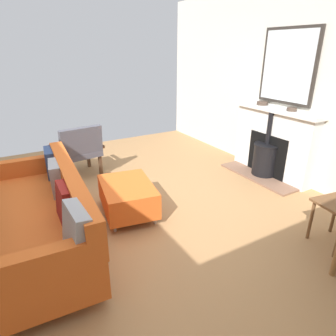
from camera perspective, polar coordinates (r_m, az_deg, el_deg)
ground_plane at (r=3.51m, az=-7.12°, el=-9.44°), size 5.08×6.05×0.01m
wall_left at (r=4.61m, az=23.33°, el=14.56°), size 0.12×6.05×2.70m
fireplace at (r=4.69m, az=19.40°, el=3.96°), size 0.54×1.43×1.03m
mirror_over_mantel at (r=4.57m, az=22.28°, el=17.81°), size 0.04×0.89×1.01m
mantel_bowl_near at (r=4.75m, az=17.87°, el=11.94°), size 0.17×0.17×0.05m
mantel_bowl_far at (r=4.42m, az=22.93°, el=10.52°), size 0.13×0.13×0.05m
sofa at (r=3.05m, az=-22.69°, el=-8.70°), size 0.91×2.04×0.80m
ottoman at (r=3.46m, az=-7.81°, el=-5.37°), size 0.69×0.88×0.39m
armchair_accent at (r=4.52m, az=-16.98°, el=3.59°), size 0.73×0.65×0.81m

